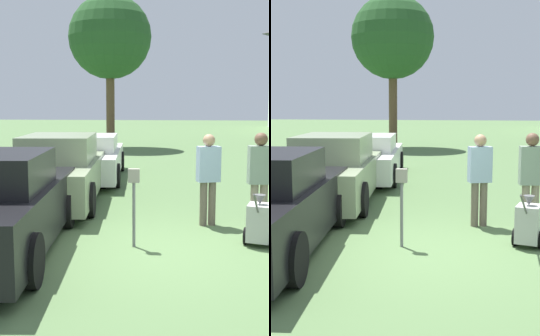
# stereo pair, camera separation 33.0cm
# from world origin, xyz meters

# --- Properties ---
(ground_plane) EXTENTS (120.00, 120.00, 0.00)m
(ground_plane) POSITION_xyz_m (0.00, 0.00, 0.00)
(ground_plane) COLOR #517042
(parked_car_sage) EXTENTS (2.25, 5.37, 1.59)m
(parked_car_sage) POSITION_xyz_m (-2.30, 3.60, 0.73)
(parked_car_sage) COLOR gray
(parked_car_sage) RESTS_ON ground_plane
(parked_car_white) EXTENTS (2.37, 5.36, 1.36)m
(parked_car_white) POSITION_xyz_m (-2.30, 7.00, 0.64)
(parked_car_white) COLOR silver
(parked_car_white) RESTS_ON ground_plane
(parking_meter) EXTENTS (0.18, 0.09, 1.27)m
(parking_meter) POSITION_xyz_m (-0.21, 0.22, 0.89)
(parking_meter) COLOR slate
(parking_meter) RESTS_ON ground_plane
(person_worker) EXTENTS (0.46, 0.33, 1.74)m
(person_worker) POSITION_xyz_m (1.05, 1.71, 0.99)
(person_worker) COLOR #665B4C
(person_worker) RESTS_ON ground_plane
(person_supervisor) EXTENTS (0.44, 0.26, 1.79)m
(person_supervisor) POSITION_xyz_m (1.95, 1.41, 1.03)
(person_supervisor) COLOR gray
(person_supervisor) RESTS_ON ground_plane
(equipment_cart) EXTENTS (0.53, 1.00, 1.00)m
(equipment_cart) POSITION_xyz_m (1.81, 0.49, 0.39)
(equipment_cart) COLOR #B2B2AD
(equipment_cart) RESTS_ON ground_plane
(shade_tree) EXTENTS (4.27, 4.27, 7.84)m
(shade_tree) POSITION_xyz_m (-3.23, 17.34, 5.67)
(shade_tree) COLOR brown
(shade_tree) RESTS_ON ground_plane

